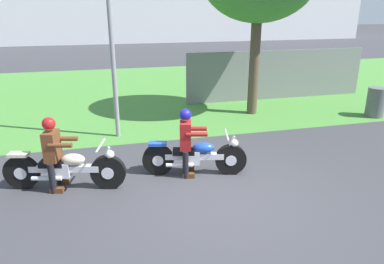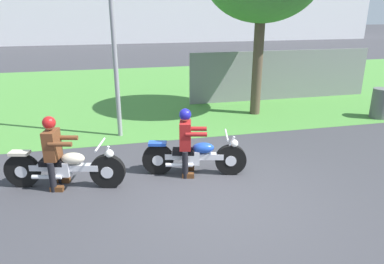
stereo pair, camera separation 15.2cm
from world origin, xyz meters
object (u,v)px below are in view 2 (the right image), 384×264
(rider_lead, at_px, (186,137))
(rider_follow, at_px, (53,147))
(motorcycle_lead, at_px, (195,156))
(trash_can, at_px, (381,103))
(motorcycle_follow, at_px, (65,168))

(rider_lead, relative_size, rider_follow, 0.99)
(motorcycle_lead, bearing_deg, trash_can, 35.62)
(trash_can, bearing_deg, rider_lead, -159.45)
(motorcycle_lead, bearing_deg, motorcycle_follow, -166.16)
(motorcycle_follow, bearing_deg, motorcycle_lead, 13.84)
(rider_follow, bearing_deg, trash_can, 29.41)
(motorcycle_follow, relative_size, rider_follow, 1.59)
(motorcycle_follow, relative_size, trash_can, 2.44)
(motorcycle_follow, bearing_deg, rider_follow, 179.21)
(rider_lead, height_order, rider_follow, rider_follow)
(trash_can, bearing_deg, rider_follow, -164.86)
(motorcycle_follow, bearing_deg, rider_lead, 14.87)
(rider_lead, xyz_separation_m, motorcycle_follow, (-2.36, -0.02, -0.42))
(motorcycle_follow, distance_m, rider_follow, 0.46)
(rider_lead, relative_size, trash_can, 1.52)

